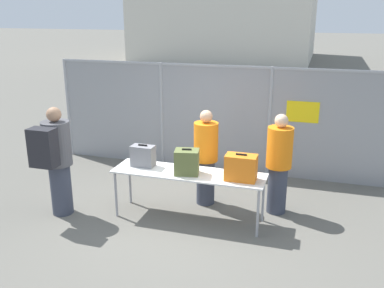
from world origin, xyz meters
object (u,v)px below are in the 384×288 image
object	(u,v)px
suitcase_grey	(143,156)
security_worker_far	(279,163)
suitcase_olive	(187,162)
traveler_hooded	(56,158)
suitcase_orange	(241,168)
security_worker_near	(206,156)
inspection_table	(189,176)
utility_trailer	(288,122)

from	to	relation	value
suitcase_grey	security_worker_far	distance (m)	2.16
suitcase_olive	traveler_hooded	distance (m)	2.06
suitcase_orange	security_worker_near	distance (m)	1.01
inspection_table	traveler_hooded	world-z (taller)	traveler_hooded
security_worker_near	security_worker_far	distance (m)	1.20
suitcase_olive	inspection_table	bearing A→B (deg)	82.77
security_worker_far	suitcase_olive	bearing A→B (deg)	33.09
suitcase_grey	suitcase_orange	bearing A→B (deg)	-4.17
suitcase_orange	inspection_table	bearing A→B (deg)	175.89
suitcase_orange	security_worker_far	xyz separation A→B (m)	(0.48, 0.72, -0.12)
security_worker_far	utility_trailer	bearing A→B (deg)	-83.17
inspection_table	suitcase_grey	distance (m)	0.81
inspection_table	suitcase_grey	bearing A→B (deg)	175.76
suitcase_grey	suitcase_orange	world-z (taller)	suitcase_orange
suitcase_grey	utility_trailer	world-z (taller)	suitcase_grey
suitcase_orange	traveler_hooded	distance (m)	2.88
inspection_table	utility_trailer	world-z (taller)	inspection_table
suitcase_grey	security_worker_near	bearing A→B (deg)	33.56
traveler_hooded	security_worker_far	distance (m)	3.51
inspection_table	security_worker_near	xyz separation A→B (m)	(0.10, 0.64, 0.12)
inspection_table	security_worker_near	bearing A→B (deg)	81.26
suitcase_olive	traveler_hooded	world-z (taller)	traveler_hooded
suitcase_orange	utility_trailer	world-z (taller)	suitcase_orange
traveler_hooded	security_worker_near	xyz separation A→B (m)	(2.12, 1.12, -0.13)
suitcase_olive	suitcase_orange	xyz separation A→B (m)	(0.83, 0.00, 0.00)
traveler_hooded	utility_trailer	bearing A→B (deg)	62.25
inspection_table	security_worker_near	distance (m)	0.66
suitcase_orange	security_worker_near	size ratio (longest dim) A/B	0.28
suitcase_olive	security_worker_far	distance (m)	1.50
inspection_table	suitcase_grey	size ratio (longest dim) A/B	6.39
inspection_table	traveler_hooded	xyz separation A→B (m)	(-2.02, -0.48, 0.24)
suitcase_grey	security_worker_near	world-z (taller)	security_worker_near
suitcase_grey	utility_trailer	bearing A→B (deg)	69.18
security_worker_near	utility_trailer	world-z (taller)	security_worker_near
suitcase_grey	security_worker_near	xyz separation A→B (m)	(0.88, 0.58, -0.11)
suitcase_grey	security_worker_near	size ratio (longest dim) A/B	0.23
suitcase_olive	suitcase_grey	bearing A→B (deg)	171.20
suitcase_olive	security_worker_far	world-z (taller)	security_worker_far
suitcase_orange	security_worker_far	size ratio (longest dim) A/B	0.28
suitcase_orange	utility_trailer	distance (m)	5.10
suitcase_grey	traveler_hooded	size ratio (longest dim) A/B	0.21
traveler_hooded	suitcase_orange	bearing A→B (deg)	10.32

